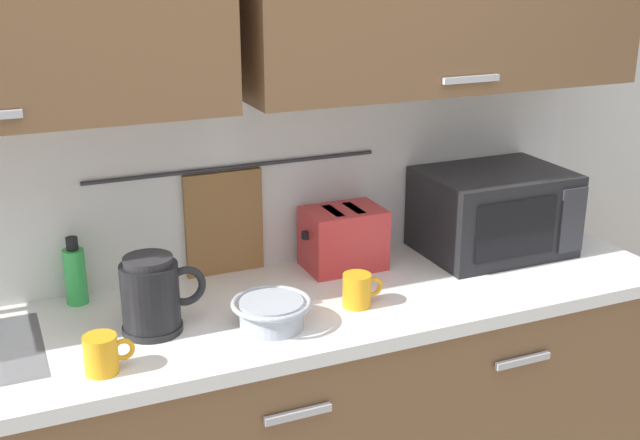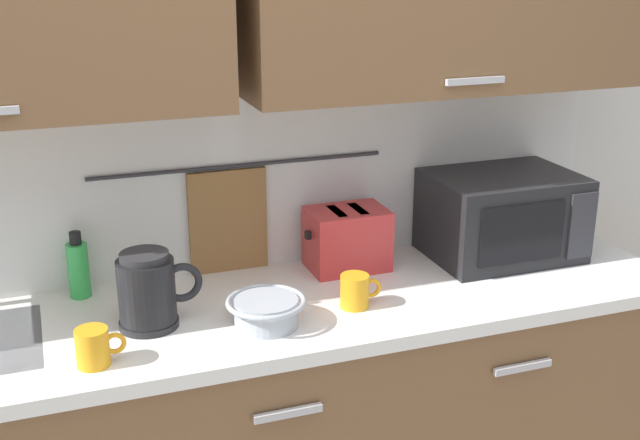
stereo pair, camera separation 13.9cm
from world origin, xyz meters
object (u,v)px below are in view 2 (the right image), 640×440
electric_kettle (149,291)px  mixing_bowl (265,310)px  toaster (347,239)px  mug_by_kettle (356,291)px  mug_near_sink (94,347)px  microwave (502,215)px  dish_soap_bottle (78,268)px

electric_kettle → mixing_bowl: size_ratio=1.06×
toaster → mug_by_kettle: (-0.08, -0.28, -0.05)m
mug_near_sink → mixing_bowl: bearing=8.2°
microwave → dish_soap_bottle: 1.31m
dish_soap_bottle → mug_near_sink: size_ratio=1.63×
mug_near_sink → mug_by_kettle: 0.72m
electric_kettle → dish_soap_bottle: size_ratio=1.16×
dish_soap_bottle → mug_by_kettle: bearing=-24.9°
microwave → mixing_bowl: 0.90m
electric_kettle → toaster: (0.64, 0.20, -0.01)m
electric_kettle → mug_near_sink: 0.24m
mug_near_sink → toaster: 0.88m
mug_near_sink → microwave: bearing=13.0°
electric_kettle → dish_soap_bottle: bearing=121.8°
microwave → mug_by_kettle: 0.63m
electric_kettle → mixing_bowl: bearing=-19.6°
electric_kettle → dish_soap_bottle: (-0.16, 0.26, -0.01)m
mug_by_kettle → electric_kettle: bearing=172.4°
dish_soap_bottle → mug_by_kettle: (0.72, -0.33, -0.04)m
dish_soap_bottle → mixing_bowl: size_ratio=0.92×
mug_near_sink → toaster: toaster is taller
mug_near_sink → mug_by_kettle: (0.71, 0.09, 0.00)m
mixing_bowl → microwave: bearing=15.5°
dish_soap_bottle → toaster: size_ratio=0.77×
mug_by_kettle → dish_soap_bottle: bearing=155.1°
microwave → electric_kettle: microwave is taller
mixing_bowl → mug_by_kettle: mug_by_kettle is taller
mug_near_sink → mug_by_kettle: bearing=7.4°
microwave → toaster: microwave is taller
toaster → electric_kettle: bearing=-162.5°
dish_soap_bottle → mug_near_sink: 0.43m
electric_kettle → mug_near_sink: bearing=-133.5°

